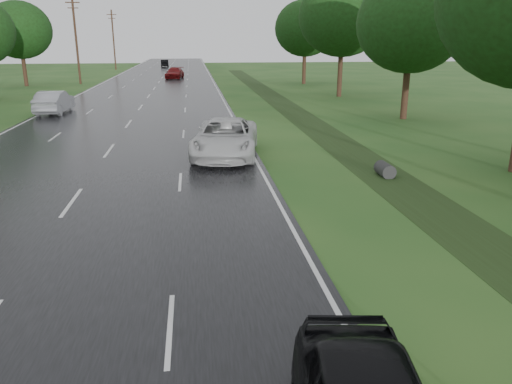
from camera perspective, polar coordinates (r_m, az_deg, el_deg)
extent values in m
cube|color=black|center=(53.63, -11.75, 11.22)|extent=(14.00, 180.00, 0.04)
cube|color=silver|center=(53.54, -4.39, 11.53)|extent=(0.12, 180.00, 0.01)
cube|color=silver|center=(54.56, -18.96, 10.78)|extent=(0.12, 180.00, 0.01)
cube|color=silver|center=(53.63, -11.75, 11.24)|extent=(0.12, 180.00, 0.01)
cube|color=#203113|center=(29.65, 7.48, 6.89)|extent=(2.20, 120.00, 0.01)
cylinder|color=#2D2D2D|center=(20.29, 14.52, 2.48)|extent=(0.56, 1.00, 0.56)
cylinder|color=#372416|center=(64.61, -19.85, 15.96)|extent=(0.26, 0.26, 10.00)
cube|color=#372416|center=(64.73, -20.25, 19.67)|extent=(1.60, 0.12, 0.12)
cube|color=#372416|center=(64.70, -20.19, 19.14)|extent=(1.20, 0.10, 0.10)
cylinder|color=#372416|center=(94.17, -15.97, 16.35)|extent=(0.26, 0.26, 10.00)
cube|color=#372416|center=(94.26, -16.19, 18.90)|extent=(1.60, 0.12, 0.12)
cube|color=#372416|center=(94.23, -16.16, 18.54)|extent=(1.20, 0.10, 0.10)
cylinder|color=#372416|center=(35.36, 16.69, 10.84)|extent=(0.44, 0.44, 3.52)
ellipsoid|color=black|center=(35.20, 17.33, 17.93)|extent=(7.00, 7.00, 6.30)
cylinder|color=#372416|center=(48.32, 9.57, 13.18)|extent=(0.44, 0.44, 4.16)
ellipsoid|color=black|center=(48.27, 9.88, 19.20)|extent=(8.00, 8.00, 7.20)
cylinder|color=#372416|center=(61.80, 5.52, 13.91)|extent=(0.44, 0.44, 3.68)
ellipsoid|color=black|center=(61.72, 5.64, 18.12)|extent=(7.20, 7.20, 6.48)
cylinder|color=#372416|center=(64.16, -24.93, 12.50)|extent=(0.44, 0.44, 3.52)
ellipsoid|color=black|center=(64.08, -25.43, 16.38)|extent=(7.00, 7.00, 6.30)
imported|color=silver|center=(22.87, -3.52, 6.20)|extent=(3.64, 6.36, 1.67)
imported|color=gray|center=(39.19, -22.07, 9.51)|extent=(1.85, 4.94, 1.61)
imported|color=maroon|center=(70.42, -9.29, 13.27)|extent=(2.71, 5.21, 1.44)
imported|color=black|center=(100.96, -10.40, 14.28)|extent=(1.68, 4.17, 1.35)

